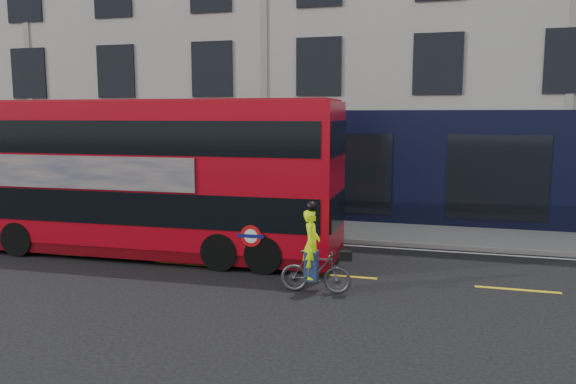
% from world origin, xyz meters
% --- Properties ---
extents(ground, '(120.00, 120.00, 0.00)m').
position_xyz_m(ground, '(0.00, 0.00, 0.00)').
color(ground, black).
rests_on(ground, ground).
extents(pavement, '(60.00, 3.00, 0.12)m').
position_xyz_m(pavement, '(0.00, 6.50, 0.06)').
color(pavement, gray).
rests_on(pavement, ground).
extents(kerb, '(60.00, 0.12, 0.13)m').
position_xyz_m(kerb, '(0.00, 5.00, 0.07)').
color(kerb, gray).
rests_on(kerb, ground).
extents(building_terrace, '(50.00, 10.07, 15.00)m').
position_xyz_m(building_terrace, '(0.00, 12.94, 7.49)').
color(building_terrace, '#ABAAA2').
rests_on(building_terrace, ground).
extents(road_edge_line, '(58.00, 0.10, 0.01)m').
position_xyz_m(road_edge_line, '(0.00, 4.70, 0.00)').
color(road_edge_line, silver).
rests_on(road_edge_line, ground).
extents(lane_dashes, '(58.00, 0.12, 0.01)m').
position_xyz_m(lane_dashes, '(0.00, 1.50, 0.00)').
color(lane_dashes, gold).
rests_on(lane_dashes, ground).
extents(bus, '(10.57, 2.66, 4.24)m').
position_xyz_m(bus, '(-1.41, 2.20, 2.17)').
color(bus, '#A80613').
rests_on(bus, ground).
extents(cyclist, '(1.57, 0.57, 2.02)m').
position_xyz_m(cyclist, '(3.69, 0.12, 0.67)').
color(cyclist, '#424547').
rests_on(cyclist, ground).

